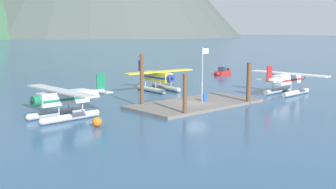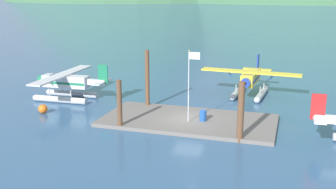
% 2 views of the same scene
% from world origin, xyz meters
% --- Properties ---
extents(ground_plane, '(1200.00, 1200.00, 0.00)m').
position_xyz_m(ground_plane, '(0.00, 0.00, 0.00)').
color(ground_plane, '#2D5175').
extents(dock_platform, '(14.59, 7.28, 0.30)m').
position_xyz_m(dock_platform, '(0.00, 0.00, 0.15)').
color(dock_platform, '#66605B').
rests_on(dock_platform, ground).
extents(piling_near_left, '(0.41, 0.41, 4.04)m').
position_xyz_m(piling_near_left, '(-4.85, -3.32, 2.02)').
color(piling_near_left, brown).
rests_on(piling_near_left, ground).
extents(piling_near_right, '(0.48, 0.48, 4.57)m').
position_xyz_m(piling_near_right, '(4.79, -3.41, 2.28)').
color(piling_near_right, brown).
rests_on(piling_near_right, ground).
extents(piling_far_left, '(0.40, 0.40, 5.54)m').
position_xyz_m(piling_far_left, '(-4.86, 3.14, 2.77)').
color(piling_far_left, brown).
rests_on(piling_far_left, ground).
extents(flagpole, '(0.95, 0.10, 6.00)m').
position_xyz_m(flagpole, '(0.31, -0.81, 4.03)').
color(flagpole, silver).
rests_on(flagpole, dock_platform).
extents(fuel_drum, '(0.62, 0.62, 0.88)m').
position_xyz_m(fuel_drum, '(1.28, -0.13, 0.74)').
color(fuel_drum, '#1E4C99').
rests_on(fuel_drum, dock_platform).
extents(mooring_buoy, '(0.83, 0.83, 0.83)m').
position_xyz_m(mooring_buoy, '(-13.33, -1.47, 0.41)').
color(mooring_buoy, orange).
rests_on(mooring_buoy, ground).
extents(seaplane_silver_port_fwd, '(7.98, 10.44, 3.84)m').
position_xyz_m(seaplane_silver_port_fwd, '(-13.84, 3.38, 1.58)').
color(seaplane_silver_port_fwd, '#B7BABF').
rests_on(seaplane_silver_port_fwd, ground).
extents(seaplane_yellow_bow_right, '(10.48, 7.97, 3.84)m').
position_xyz_m(seaplane_yellow_bow_right, '(3.95, 10.76, 1.58)').
color(seaplane_yellow_bow_right, '#B7BABF').
rests_on(seaplane_yellow_bow_right, ground).
extents(seaplane_white_stbd_aft, '(7.98, 10.44, 3.84)m').
position_xyz_m(seaplane_white_stbd_aft, '(14.26, -2.28, 1.58)').
color(seaplane_white_stbd_aft, '#B7BABF').
rests_on(seaplane_white_stbd_aft, ground).
extents(boat_red_open_east, '(4.78, 2.56, 1.50)m').
position_xyz_m(boat_red_open_east, '(25.72, 18.19, 0.49)').
color(boat_red_open_east, '#B2231E').
rests_on(boat_red_open_east, ground).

